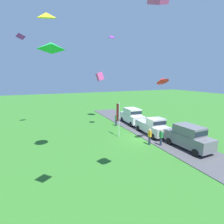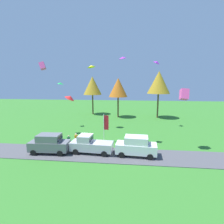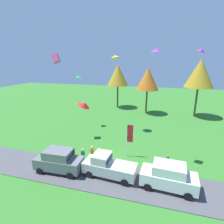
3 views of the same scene
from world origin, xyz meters
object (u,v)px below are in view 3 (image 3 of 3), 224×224
object	(u,v)px
kite_delta_topmost	(115,57)
kite_box_high_left	(56,58)
flag_banner	(129,136)
car_pickup_far_end	(108,166)
tree_center_back	(200,73)
kite_delta_trailing_tail	(84,104)
tree_far_right	(148,79)
kite_diamond_near_flag	(202,50)
car_suv_by_flagpole	(59,160)
person_watching_sky	(83,156)
car_suv_mid_row	(169,175)
person_beside_suv	(167,163)
kite_diamond_high_right	(79,77)
person_on_lawn	(92,153)
tree_far_left	(118,75)

from	to	relation	value
kite_delta_topmost	kite_box_high_left	xyz separation A→B (m)	(-6.57, -4.63, -0.28)
flag_banner	car_pickup_far_end	bearing A→B (deg)	-107.38
tree_center_back	kite_delta_trailing_tail	size ratio (longest dim) A/B	9.13
tree_far_right	kite_diamond_near_flag	distance (m)	12.42
car_suv_by_flagpole	person_watching_sky	bearing A→B (deg)	49.07
person_watching_sky	flag_banner	bearing A→B (deg)	31.57
car_suv_mid_row	tree_far_right	xyz separation A→B (m)	(-3.79, 22.46, 5.85)
person_beside_suv	kite_delta_trailing_tail	world-z (taller)	kite_delta_trailing_tail
person_beside_suv	kite_diamond_high_right	world-z (taller)	kite_diamond_high_right
person_on_lawn	kite_delta_topmost	size ratio (longest dim) A/B	1.24
kite_diamond_high_right	person_watching_sky	bearing A→B (deg)	-64.23
person_watching_sky	person_beside_suv	size ratio (longest dim) A/B	1.00
car_pickup_far_end	kite_diamond_high_right	bearing A→B (deg)	124.83
person_watching_sky	tree_far_right	size ratio (longest dim) A/B	0.18
kite_diamond_near_flag	kite_box_high_left	distance (m)	19.48
tree_far_right	kite_delta_topmost	world-z (taller)	kite_delta_topmost
kite_delta_topmost	car_suv_by_flagpole	bearing A→B (deg)	-101.68
flag_banner	kite_box_high_left	world-z (taller)	kite_box_high_left
tree_center_back	kite_box_high_left	size ratio (longest dim) A/B	10.55
flag_banner	tree_far_right	bearing A→B (deg)	88.77
person_watching_sky	flag_banner	xyz separation A→B (m)	(4.40, 2.70, 1.69)
car_suv_by_flagpole	kite_diamond_high_right	size ratio (longest dim) A/B	5.26
kite_diamond_high_right	kite_delta_trailing_tail	bearing A→B (deg)	-62.49
kite_diamond_high_right	tree_far_right	bearing A→B (deg)	46.61
car_suv_by_flagpole	kite_delta_topmost	xyz separation A→B (m)	(2.48, 12.02, 9.86)
tree_far_right	flag_banner	world-z (taller)	tree_far_right
kite_delta_topmost	kite_diamond_high_right	xyz separation A→B (m)	(-5.87, 0.37, -2.97)
tree_center_back	kite_box_high_left	xyz separation A→B (m)	(-19.94, -15.63, 2.52)
car_suv_by_flagpole	kite_diamond_near_flag	xyz separation A→B (m)	(14.11, 14.27, 10.64)
person_beside_suv	person_on_lawn	size ratio (longest dim) A/B	1.00
car_pickup_far_end	tree_far_right	size ratio (longest dim) A/B	0.54
tree_far_left	tree_far_right	world-z (taller)	tree_far_left
car_pickup_far_end	kite_box_high_left	world-z (taller)	kite_box_high_left
person_beside_suv	kite_diamond_high_right	xyz separation A→B (m)	(-13.57, 9.43, 7.31)
person_watching_sky	kite_diamond_near_flag	bearing A→B (deg)	44.78
car_suv_mid_row	tree_center_back	distance (m)	24.41
kite_delta_trailing_tail	person_on_lawn	bearing A→B (deg)	76.84
tree_far_left	tree_far_right	size ratio (longest dim) A/B	1.05
tree_far_right	flag_banner	xyz separation A→B (m)	(-0.39, -18.17, -4.57)
car_pickup_far_end	kite_box_high_left	bearing A→B (deg)	142.68
kite_diamond_near_flag	car_suv_mid_row	bearing A→B (deg)	-105.52
car_pickup_far_end	kite_diamond_near_flag	distance (m)	19.75
person_on_lawn	flag_banner	xyz separation A→B (m)	(3.70, 1.81, 1.69)
tree_center_back	kite_delta_trailing_tail	world-z (taller)	tree_center_back
kite_delta_topmost	car_suv_mid_row	bearing A→B (deg)	-56.45
person_watching_sky	person_on_lawn	size ratio (longest dim) A/B	1.00
car_suv_mid_row	kite_diamond_high_right	size ratio (longest dim) A/B	5.30
car_suv_mid_row	kite_diamond_near_flag	size ratio (longest dim) A/B	4.95
tree_far_right	kite_diamond_high_right	size ratio (longest dim) A/B	10.57
car_suv_mid_row	tree_far_right	distance (m)	23.52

